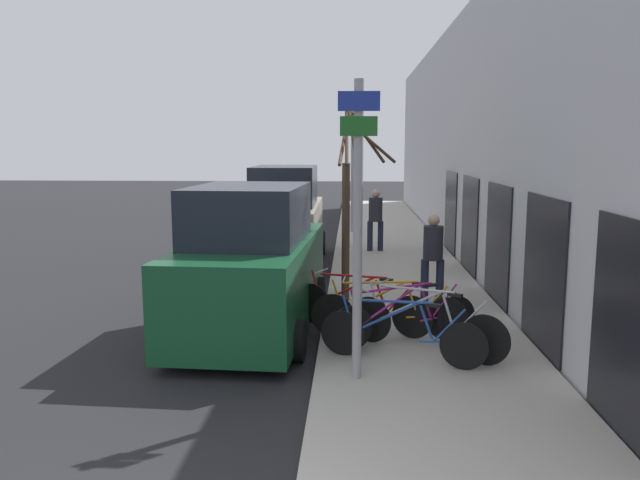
{
  "coord_description": "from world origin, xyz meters",
  "views": [
    {
      "loc": [
        1.47,
        -3.56,
        3.08
      ],
      "look_at": [
        0.92,
        7.21,
        1.45
      ],
      "focal_mm": 35.0,
      "sensor_mm": 36.0,
      "label": 1
    }
  ],
  "objects_px": {
    "pedestrian_near": "(433,252)",
    "bicycle_2": "(405,319)",
    "bicycle_3": "(389,313)",
    "bicycle_0": "(401,335)",
    "street_tree": "(349,204)",
    "signpost": "(358,224)",
    "bicycle_1": "(424,325)",
    "pedestrian_far": "(375,216)",
    "bicycle_4": "(360,306)",
    "traffic_light": "(352,147)",
    "parked_car_0": "(252,266)",
    "parked_car_1": "(286,220)"
  },
  "relations": [
    {
      "from": "pedestrian_near",
      "to": "bicycle_2",
      "type": "bearing_deg",
      "value": 72.77
    },
    {
      "from": "traffic_light",
      "to": "pedestrian_near",
      "type": "bearing_deg",
      "value": -80.99
    },
    {
      "from": "bicycle_0",
      "to": "bicycle_1",
      "type": "xyz_separation_m",
      "value": [
        0.36,
        0.41,
        0.03
      ]
    },
    {
      "from": "street_tree",
      "to": "signpost",
      "type": "bearing_deg",
      "value": -88.15
    },
    {
      "from": "bicycle_3",
      "to": "pedestrian_far",
      "type": "xyz_separation_m",
      "value": [
        0.08,
        8.09,
        0.6
      ]
    },
    {
      "from": "pedestrian_near",
      "to": "pedestrian_far",
      "type": "distance_m",
      "value": 5.84
    },
    {
      "from": "bicycle_2",
      "to": "bicycle_3",
      "type": "bearing_deg",
      "value": 11.43
    },
    {
      "from": "bicycle_1",
      "to": "pedestrian_near",
      "type": "relative_size",
      "value": 1.28
    },
    {
      "from": "bicycle_0",
      "to": "street_tree",
      "type": "distance_m",
      "value": 3.8
    },
    {
      "from": "bicycle_0",
      "to": "bicycle_3",
      "type": "height_order",
      "value": "bicycle_3"
    },
    {
      "from": "bicycle_4",
      "to": "bicycle_1",
      "type": "bearing_deg",
      "value": -114.07
    },
    {
      "from": "bicycle_2",
      "to": "traffic_light",
      "type": "xyz_separation_m",
      "value": [
        -0.79,
        12.23,
        2.49
      ]
    },
    {
      "from": "signpost",
      "to": "bicycle_1",
      "type": "bearing_deg",
      "value": 46.34
    },
    {
      "from": "signpost",
      "to": "parked_car_1",
      "type": "distance_m",
      "value": 8.66
    },
    {
      "from": "bicycle_4",
      "to": "bicycle_3",
      "type": "bearing_deg",
      "value": -105.07
    },
    {
      "from": "signpost",
      "to": "pedestrian_near",
      "type": "distance_m",
      "value": 4.38
    },
    {
      "from": "signpost",
      "to": "pedestrian_near",
      "type": "bearing_deg",
      "value": 70.03
    },
    {
      "from": "signpost",
      "to": "bicycle_1",
      "type": "distance_m",
      "value": 2.11
    },
    {
      "from": "bicycle_3",
      "to": "street_tree",
      "type": "xyz_separation_m",
      "value": [
        -0.64,
        2.33,
        1.46
      ]
    },
    {
      "from": "bicycle_0",
      "to": "pedestrian_near",
      "type": "xyz_separation_m",
      "value": [
        0.84,
        3.4,
        0.58
      ]
    },
    {
      "from": "bicycle_0",
      "to": "traffic_light",
      "type": "distance_m",
      "value": 13.26
    },
    {
      "from": "bicycle_1",
      "to": "parked_car_0",
      "type": "relative_size",
      "value": 0.44
    },
    {
      "from": "pedestrian_near",
      "to": "bicycle_1",
      "type": "bearing_deg",
      "value": 79.15
    },
    {
      "from": "street_tree",
      "to": "bicycle_3",
      "type": "bearing_deg",
      "value": -74.7
    },
    {
      "from": "bicycle_2",
      "to": "traffic_light",
      "type": "distance_m",
      "value": 12.51
    },
    {
      "from": "pedestrian_near",
      "to": "signpost",
      "type": "bearing_deg",
      "value": 68.41
    },
    {
      "from": "signpost",
      "to": "pedestrian_far",
      "type": "distance_m",
      "value": 9.85
    },
    {
      "from": "signpost",
      "to": "bicycle_3",
      "type": "bearing_deg",
      "value": 73.37
    },
    {
      "from": "parked_car_1",
      "to": "street_tree",
      "type": "height_order",
      "value": "street_tree"
    },
    {
      "from": "signpost",
      "to": "traffic_light",
      "type": "bearing_deg",
      "value": 90.28
    },
    {
      "from": "bicycle_0",
      "to": "traffic_light",
      "type": "height_order",
      "value": "traffic_light"
    },
    {
      "from": "street_tree",
      "to": "bicycle_0",
      "type": "bearing_deg",
      "value": -77.75
    },
    {
      "from": "bicycle_4",
      "to": "pedestrian_far",
      "type": "height_order",
      "value": "pedestrian_far"
    },
    {
      "from": "bicycle_1",
      "to": "pedestrian_far",
      "type": "xyz_separation_m",
      "value": [
        -0.38,
        8.77,
        0.59
      ]
    },
    {
      "from": "parked_car_1",
      "to": "traffic_light",
      "type": "xyz_separation_m",
      "value": [
        1.73,
        5.2,
        1.88
      ]
    },
    {
      "from": "bicycle_1",
      "to": "parked_car_0",
      "type": "xyz_separation_m",
      "value": [
        -2.7,
        1.44,
        0.55
      ]
    },
    {
      "from": "signpost",
      "to": "street_tree",
      "type": "xyz_separation_m",
      "value": [
        -0.13,
        4.03,
        -0.12
      ]
    },
    {
      "from": "bicycle_1",
      "to": "bicycle_2",
      "type": "relative_size",
      "value": 0.96
    },
    {
      "from": "bicycle_2",
      "to": "bicycle_4",
      "type": "height_order",
      "value": "same"
    },
    {
      "from": "bicycle_2",
      "to": "parked_car_1",
      "type": "relative_size",
      "value": 0.46
    },
    {
      "from": "bicycle_4",
      "to": "traffic_light",
      "type": "height_order",
      "value": "traffic_light"
    },
    {
      "from": "bicycle_2",
      "to": "parked_car_1",
      "type": "distance_m",
      "value": 7.5
    },
    {
      "from": "signpost",
      "to": "bicycle_3",
      "type": "xyz_separation_m",
      "value": [
        0.51,
        1.7,
        -1.58
      ]
    },
    {
      "from": "bicycle_0",
      "to": "street_tree",
      "type": "height_order",
      "value": "street_tree"
    },
    {
      "from": "bicycle_3",
      "to": "pedestrian_near",
      "type": "height_order",
      "value": "pedestrian_near"
    },
    {
      "from": "bicycle_4",
      "to": "parked_car_0",
      "type": "height_order",
      "value": "parked_car_0"
    },
    {
      "from": "bicycle_1",
      "to": "pedestrian_far",
      "type": "relative_size",
      "value": 1.23
    },
    {
      "from": "parked_car_1",
      "to": "pedestrian_far",
      "type": "xyz_separation_m",
      "value": [
        2.38,
        1.37,
        -0.01
      ]
    },
    {
      "from": "bicycle_4",
      "to": "pedestrian_far",
      "type": "relative_size",
      "value": 1.28
    },
    {
      "from": "parked_car_0",
      "to": "pedestrian_far",
      "type": "bearing_deg",
      "value": 75.5
    }
  ]
}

